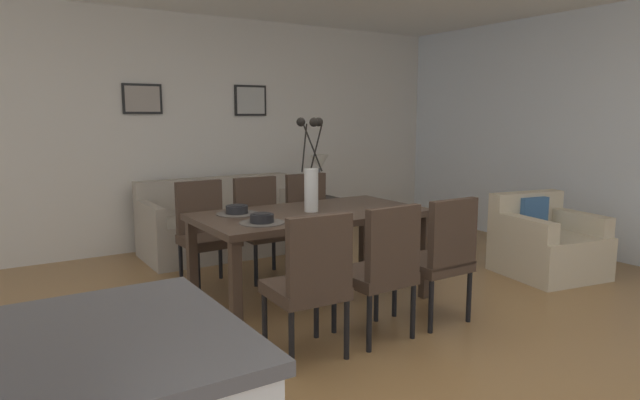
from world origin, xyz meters
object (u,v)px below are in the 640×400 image
(armchair, at_px, (546,244))
(framed_picture_center, at_px, (251,101))
(dining_chair_near_left, at_px, (311,279))
(side_table, at_px, (320,218))
(dining_chair_mid_right, at_px, (311,216))
(dining_chair_far_left, at_px, (381,266))
(framed_picture_left, at_px, (142,99))
(dining_chair_mid_left, at_px, (440,254))
(centerpiece_vase, at_px, (311,176))
(sofa, at_px, (226,227))
(table_lamp, at_px, (320,166))
(bowl_near_right, at_px, (237,209))
(dining_chair_far_right, at_px, (261,222))
(dining_table, at_px, (311,221))
(dining_chair_near_right, at_px, (205,229))
(bowl_near_left, at_px, (262,217))

(armchair, xyz_separation_m, framed_picture_center, (-1.64, 2.93, 1.38))
(framed_picture_center, bearing_deg, dining_chair_near_left, -109.86)
(side_table, bearing_deg, dining_chair_mid_right, -126.41)
(dining_chair_far_left, relative_size, framed_picture_left, 2.21)
(dining_chair_mid_left, relative_size, centerpiece_vase, 1.25)
(sofa, bearing_deg, dining_chair_mid_right, -65.40)
(dining_chair_far_left, distance_m, framed_picture_center, 3.55)
(dining_chair_near_left, distance_m, armchair, 2.87)
(sofa, distance_m, table_lamp, 1.34)
(dining_chair_near_left, bearing_deg, bowl_near_right, 89.13)
(dining_chair_near_left, bearing_deg, table_lamp, 56.55)
(dining_chair_far_right, height_order, side_table, dining_chair_far_right)
(centerpiece_vase, bearing_deg, dining_table, -124.65)
(dining_table, relative_size, dining_chair_near_right, 1.96)
(dining_chair_mid_right, height_order, table_lamp, table_lamp)
(centerpiece_vase, distance_m, side_table, 2.36)
(side_table, bearing_deg, armchair, -66.70)
(bowl_near_right, bearing_deg, table_lamp, 42.32)
(centerpiece_vase, xyz_separation_m, framed_picture_center, (0.63, 2.40, 0.64))
(framed_picture_left, bearing_deg, side_table, -16.34)
(sofa, bearing_deg, bowl_near_right, -109.77)
(dining_chair_mid_right, height_order, armchair, dining_chair_mid_right)
(dining_chair_mid_left, height_order, centerpiece_vase, centerpiece_vase)
(dining_chair_near_left, bearing_deg, dining_chair_near_right, 89.95)
(framed_picture_left, bearing_deg, bowl_near_right, -87.52)
(dining_chair_far_left, height_order, centerpiece_vase, centerpiece_vase)
(side_table, bearing_deg, centerpiece_vase, -124.19)
(dining_chair_far_left, distance_m, sofa, 2.81)
(dining_chair_near_right, distance_m, dining_chair_mid_left, 2.07)
(dining_chair_mid_right, distance_m, bowl_near_left, 1.55)
(dining_chair_far_left, bearing_deg, dining_chair_mid_right, 72.87)
(dining_chair_far_right, distance_m, side_table, 1.62)
(centerpiece_vase, distance_m, bowl_near_right, 0.63)
(dining_chair_near_left, relative_size, framed_picture_center, 2.26)
(dining_chair_far_left, relative_size, framed_picture_center, 2.26)
(bowl_near_left, xyz_separation_m, sofa, (0.61, 2.12, -0.50))
(dining_chair_far_left, bearing_deg, dining_chair_near_left, -179.64)
(dining_chair_mid_left, xyz_separation_m, centerpiece_vase, (-0.54, 0.88, 0.51))
(dining_table, bearing_deg, dining_chair_near_right, 122.51)
(dining_chair_near_left, height_order, table_lamp, table_lamp)
(table_lamp, distance_m, framed_picture_left, 2.12)
(sofa, relative_size, framed_picture_center, 4.38)
(bowl_near_right, relative_size, sofa, 0.10)
(armchair, bearing_deg, dining_chair_mid_left, -168.35)
(armchair, xyz_separation_m, framed_picture_left, (-2.91, 2.93, 1.38))
(dining_table, bearing_deg, dining_chair_far_left, -90.45)
(dining_chair_mid_left, height_order, table_lamp, table_lamp)
(side_table, xyz_separation_m, table_lamp, (0.00, 0.00, 0.63))
(side_table, height_order, table_lamp, table_lamp)
(armchair, bearing_deg, dining_chair_near_right, 153.81)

